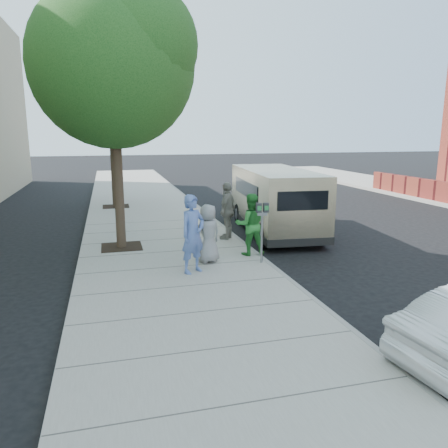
{
  "coord_description": "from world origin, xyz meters",
  "views": [
    {
      "loc": [
        -2.59,
        -10.77,
        3.56
      ],
      "look_at": [
        0.41,
        0.49,
        1.1
      ],
      "focal_mm": 35.0,
      "sensor_mm": 36.0,
      "label": 1
    }
  ],
  "objects_px": {
    "person_officer": "(193,234)",
    "person_striped_polo": "(227,211)",
    "person_green_shirt": "(250,224)",
    "person_gray_shirt": "(208,234)",
    "parking_meter": "(262,220)",
    "van": "(275,199)",
    "tree_near": "(114,59)",
    "tree_far": "(112,102)"
  },
  "relations": [
    {
      "from": "person_officer",
      "to": "person_striped_polo",
      "type": "height_order",
      "value": "person_officer"
    },
    {
      "from": "person_striped_polo",
      "to": "van",
      "type": "bearing_deg",
      "value": 152.9
    },
    {
      "from": "parking_meter",
      "to": "person_green_shirt",
      "type": "height_order",
      "value": "person_green_shirt"
    },
    {
      "from": "tree_far",
      "to": "person_officer",
      "type": "relative_size",
      "value": 3.35
    },
    {
      "from": "tree_far",
      "to": "person_officer",
      "type": "xyz_separation_m",
      "value": [
        1.6,
        -10.55,
        -3.76
      ]
    },
    {
      "from": "parking_meter",
      "to": "person_gray_shirt",
      "type": "xyz_separation_m",
      "value": [
        -1.36,
        0.41,
        -0.38
      ]
    },
    {
      "from": "tree_near",
      "to": "tree_far",
      "type": "relative_size",
      "value": 1.16
    },
    {
      "from": "person_officer",
      "to": "person_green_shirt",
      "type": "xyz_separation_m",
      "value": [
        1.86,
        1.16,
        -0.1
      ]
    },
    {
      "from": "tree_far",
      "to": "person_gray_shirt",
      "type": "bearing_deg",
      "value": -77.66
    },
    {
      "from": "person_green_shirt",
      "to": "person_striped_polo",
      "type": "distance_m",
      "value": 2.01
    },
    {
      "from": "person_officer",
      "to": "person_gray_shirt",
      "type": "bearing_deg",
      "value": 21.72
    },
    {
      "from": "person_green_shirt",
      "to": "tree_far",
      "type": "bearing_deg",
      "value": -63.82
    },
    {
      "from": "tree_near",
      "to": "person_striped_polo",
      "type": "bearing_deg",
      "value": 3.63
    },
    {
      "from": "tree_near",
      "to": "person_green_shirt",
      "type": "relative_size",
      "value": 4.31
    },
    {
      "from": "person_striped_polo",
      "to": "person_green_shirt",
      "type": "bearing_deg",
      "value": 38.53
    },
    {
      "from": "tree_far",
      "to": "person_striped_polo",
      "type": "bearing_deg",
      "value": -65.66
    },
    {
      "from": "tree_near",
      "to": "person_striped_polo",
      "type": "height_order",
      "value": "tree_near"
    },
    {
      "from": "person_gray_shirt",
      "to": "person_officer",
      "type": "bearing_deg",
      "value": 27.73
    },
    {
      "from": "person_gray_shirt",
      "to": "tree_near",
      "type": "bearing_deg",
      "value": -71.23
    },
    {
      "from": "person_green_shirt",
      "to": "person_gray_shirt",
      "type": "height_order",
      "value": "person_green_shirt"
    },
    {
      "from": "van",
      "to": "person_officer",
      "type": "distance_m",
      "value": 5.68
    },
    {
      "from": "van",
      "to": "person_green_shirt",
      "type": "relative_size",
      "value": 3.59
    },
    {
      "from": "person_striped_polo",
      "to": "tree_near",
      "type": "bearing_deg",
      "value": -51.03
    },
    {
      "from": "person_officer",
      "to": "person_striped_polo",
      "type": "xyz_separation_m",
      "value": [
        1.75,
        3.16,
        -0.05
      ]
    },
    {
      "from": "tree_near",
      "to": "person_green_shirt",
      "type": "distance_m",
      "value": 5.97
    },
    {
      "from": "van",
      "to": "person_gray_shirt",
      "type": "relative_size",
      "value": 4.01
    },
    {
      "from": "tree_near",
      "to": "person_green_shirt",
      "type": "height_order",
      "value": "tree_near"
    },
    {
      "from": "tree_far",
      "to": "tree_near",
      "type": "bearing_deg",
      "value": -90.0
    },
    {
      "from": "person_officer",
      "to": "person_gray_shirt",
      "type": "distance_m",
      "value": 0.94
    },
    {
      "from": "parking_meter",
      "to": "person_striped_polo",
      "type": "distance_m",
      "value": 2.85
    },
    {
      "from": "tree_far",
      "to": "person_officer",
      "type": "distance_m",
      "value": 11.31
    },
    {
      "from": "tree_near",
      "to": "tree_far",
      "type": "height_order",
      "value": "tree_near"
    },
    {
      "from": "person_officer",
      "to": "person_green_shirt",
      "type": "bearing_deg",
      "value": 0.55
    },
    {
      "from": "person_gray_shirt",
      "to": "tree_far",
      "type": "bearing_deg",
      "value": -103.01
    },
    {
      "from": "parking_meter",
      "to": "person_gray_shirt",
      "type": "distance_m",
      "value": 1.47
    },
    {
      "from": "tree_far",
      "to": "parking_meter",
      "type": "distance_m",
      "value": 11.38
    },
    {
      "from": "van",
      "to": "person_gray_shirt",
      "type": "distance_m",
      "value": 4.77
    },
    {
      "from": "person_green_shirt",
      "to": "person_gray_shirt",
      "type": "xyz_separation_m",
      "value": [
        -1.31,
        -0.42,
        -0.09
      ]
    },
    {
      "from": "tree_near",
      "to": "person_gray_shirt",
      "type": "bearing_deg",
      "value": -45.88
    },
    {
      "from": "parking_meter",
      "to": "van",
      "type": "relative_size",
      "value": 0.26
    },
    {
      "from": "van",
      "to": "person_striped_polo",
      "type": "height_order",
      "value": "van"
    },
    {
      "from": "person_officer",
      "to": "person_gray_shirt",
      "type": "relative_size",
      "value": 1.24
    }
  ]
}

